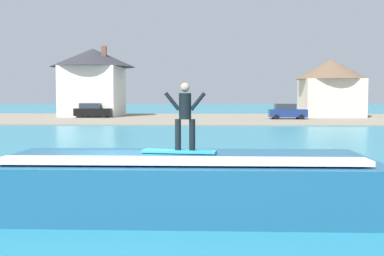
{
  "coord_description": "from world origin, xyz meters",
  "views": [
    {
      "loc": [
        2.24,
        -12.58,
        3.07
      ],
      "look_at": [
        1.55,
        5.24,
        1.81
      ],
      "focal_mm": 46.21,
      "sensor_mm": 36.0,
      "label": 1
    }
  ],
  "objects_px": {
    "surfer": "(185,113)",
    "house_with_chimney": "(93,78)",
    "car_far_shore": "(287,112)",
    "wave_crest": "(185,182)",
    "car_near_shore": "(93,111)",
    "surfboard": "(179,151)",
    "house_gabled_white": "(331,85)"
  },
  "relations": [
    {
      "from": "wave_crest",
      "to": "car_far_shore",
      "type": "bearing_deg",
      "value": 77.94
    },
    {
      "from": "surfboard",
      "to": "car_far_shore",
      "type": "bearing_deg",
      "value": 77.83
    },
    {
      "from": "surfer",
      "to": "house_with_chimney",
      "type": "height_order",
      "value": "house_with_chimney"
    },
    {
      "from": "surfer",
      "to": "car_far_shore",
      "type": "height_order",
      "value": "surfer"
    },
    {
      "from": "surfboard",
      "to": "car_far_shore",
      "type": "height_order",
      "value": "car_far_shore"
    },
    {
      "from": "wave_crest",
      "to": "surfboard",
      "type": "height_order",
      "value": "surfboard"
    },
    {
      "from": "wave_crest",
      "to": "car_near_shore",
      "type": "distance_m",
      "value": 48.51
    },
    {
      "from": "surfboard",
      "to": "house_with_chimney",
      "type": "relative_size",
      "value": 0.18
    },
    {
      "from": "wave_crest",
      "to": "house_gabled_white",
      "type": "xyz_separation_m",
      "value": [
        15.79,
        50.2,
        3.33
      ]
    },
    {
      "from": "car_far_shore",
      "to": "surfer",
      "type": "bearing_deg",
      "value": -102.0
    },
    {
      "from": "car_far_shore",
      "to": "house_gabled_white",
      "type": "bearing_deg",
      "value": 44.09
    },
    {
      "from": "wave_crest",
      "to": "car_far_shore",
      "type": "xyz_separation_m",
      "value": [
        9.4,
        44.01,
        0.23
      ]
    },
    {
      "from": "surfboard",
      "to": "car_far_shore",
      "type": "xyz_separation_m",
      "value": [
        9.53,
        44.23,
        -0.61
      ]
    },
    {
      "from": "car_near_shore",
      "to": "house_gabled_white",
      "type": "xyz_separation_m",
      "value": [
        29.48,
        3.67,
        3.1
      ]
    },
    {
      "from": "house_gabled_white",
      "to": "car_near_shore",
      "type": "bearing_deg",
      "value": -172.91
    },
    {
      "from": "car_far_shore",
      "to": "house_with_chimney",
      "type": "xyz_separation_m",
      "value": [
        -24.1,
        7.03,
        4.11
      ]
    },
    {
      "from": "surfboard",
      "to": "house_with_chimney",
      "type": "xyz_separation_m",
      "value": [
        -14.56,
        51.26,
        3.5
      ]
    },
    {
      "from": "car_far_shore",
      "to": "house_with_chimney",
      "type": "relative_size",
      "value": 0.39
    },
    {
      "from": "surfer",
      "to": "house_with_chimney",
      "type": "bearing_deg",
      "value": 106.03
    },
    {
      "from": "surfboard",
      "to": "house_with_chimney",
      "type": "height_order",
      "value": "house_with_chimney"
    },
    {
      "from": "wave_crest",
      "to": "car_near_shore",
      "type": "bearing_deg",
      "value": 106.39
    },
    {
      "from": "car_near_shore",
      "to": "car_far_shore",
      "type": "height_order",
      "value": "same"
    },
    {
      "from": "house_with_chimney",
      "to": "house_gabled_white",
      "type": "height_order",
      "value": "house_with_chimney"
    },
    {
      "from": "surfboard",
      "to": "house_with_chimney",
      "type": "distance_m",
      "value": 53.4
    },
    {
      "from": "house_gabled_white",
      "to": "surfer",
      "type": "bearing_deg",
      "value": -107.4
    },
    {
      "from": "surfer",
      "to": "car_far_shore",
      "type": "relative_size",
      "value": 0.41
    },
    {
      "from": "surfboard",
      "to": "surfer",
      "type": "xyz_separation_m",
      "value": [
        0.15,
        0.06,
        1.01
      ]
    },
    {
      "from": "car_far_shore",
      "to": "surfboard",
      "type": "bearing_deg",
      "value": -102.17
    },
    {
      "from": "car_near_shore",
      "to": "house_gabled_white",
      "type": "distance_m",
      "value": 29.87
    },
    {
      "from": "car_near_shore",
      "to": "house_with_chimney",
      "type": "relative_size",
      "value": 0.41
    },
    {
      "from": "wave_crest",
      "to": "surfboard",
      "type": "xyz_separation_m",
      "value": [
        -0.13,
        -0.22,
        0.84
      ]
    },
    {
      "from": "surfboard",
      "to": "surfer",
      "type": "height_order",
      "value": "surfer"
    }
  ]
}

